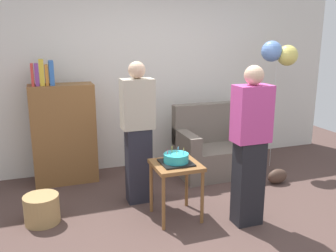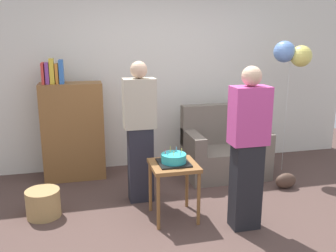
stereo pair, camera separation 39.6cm
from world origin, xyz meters
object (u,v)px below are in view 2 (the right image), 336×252
(side_table, at_px, (174,172))
(bookshelf, at_px, (73,130))
(handbag, at_px, (286,181))
(person_holding_cake, at_px, (248,149))
(birthday_cake, at_px, (174,159))
(person_blowing_candles, at_px, (140,132))
(wicker_basket, at_px, (43,203))
(balloon_bunch, at_px, (293,54))
(couch, at_px, (224,151))

(side_table, bearing_deg, bookshelf, 125.75)
(side_table, bearing_deg, handbag, 14.43)
(person_holding_cake, bearing_deg, birthday_cake, -8.69)
(person_blowing_candles, xyz_separation_m, wicker_basket, (-1.09, -0.17, -0.68))
(person_blowing_candles, distance_m, wicker_basket, 1.30)
(person_blowing_candles, height_order, balloon_bunch, balloon_bunch)
(person_holding_cake, bearing_deg, wicker_basket, 0.69)
(birthday_cake, relative_size, person_blowing_candles, 0.20)
(bookshelf, bearing_deg, wicker_basket, -106.98)
(couch, height_order, birthday_cake, couch)
(couch, xyz_separation_m, person_blowing_candles, (-1.26, -0.54, 0.49))
(side_table, relative_size, balloon_bunch, 0.33)
(birthday_cake, relative_size, balloon_bunch, 0.17)
(wicker_basket, height_order, balloon_bunch, balloon_bunch)
(handbag, height_order, balloon_bunch, balloon_bunch)
(side_table, bearing_deg, wicker_basket, 165.46)
(birthday_cake, xyz_separation_m, wicker_basket, (-1.35, 0.35, -0.51))
(side_table, relative_size, birthday_cake, 1.90)
(bookshelf, height_order, person_holding_cake, person_holding_cake)
(person_blowing_candles, bearing_deg, side_table, -70.16)
(birthday_cake, xyz_separation_m, person_blowing_candles, (-0.26, 0.52, 0.17))
(couch, relative_size, birthday_cake, 3.44)
(bookshelf, xyz_separation_m, handbag, (2.61, -1.02, -0.58))
(person_blowing_candles, xyz_separation_m, person_holding_cake, (0.91, -0.88, 0.00))
(couch, distance_m, balloon_bunch, 1.60)
(side_table, height_order, person_blowing_candles, person_blowing_candles)
(person_holding_cake, relative_size, balloon_bunch, 0.89)
(handbag, bearing_deg, person_holding_cake, -140.66)
(couch, bearing_deg, bookshelf, 169.85)
(side_table, bearing_deg, person_holding_cake, -28.89)
(bookshelf, xyz_separation_m, wicker_basket, (-0.33, -1.07, -0.53))
(couch, relative_size, bookshelf, 0.68)
(couch, relative_size, person_blowing_candles, 0.67)
(side_table, height_order, birthday_cake, birthday_cake)
(birthday_cake, distance_m, handbag, 1.73)
(side_table, xyz_separation_m, person_blowing_candles, (-0.26, 0.52, 0.32))
(person_holding_cake, bearing_deg, couch, -83.55)
(couch, xyz_separation_m, side_table, (-1.00, -1.06, 0.17))
(bookshelf, height_order, birthday_cake, bookshelf)
(side_table, xyz_separation_m, balloon_bunch, (1.89, 0.98, 1.14))
(bookshelf, height_order, wicker_basket, bookshelf)
(couch, xyz_separation_m, bookshelf, (-2.02, 0.36, 0.34))
(side_table, distance_m, balloon_bunch, 2.42)
(side_table, relative_size, person_holding_cake, 0.37)
(wicker_basket, bearing_deg, bookshelf, 73.02)
(bookshelf, xyz_separation_m, balloon_bunch, (2.92, -0.45, 0.98))
(person_holding_cake, bearing_deg, balloon_bunch, -112.80)
(wicker_basket, xyz_separation_m, handbag, (2.94, 0.06, -0.05))
(birthday_cake, relative_size, handbag, 1.14)
(person_holding_cake, xyz_separation_m, wicker_basket, (-2.00, 0.71, -0.68))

